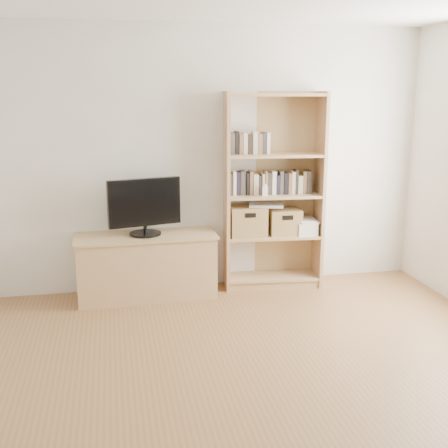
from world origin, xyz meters
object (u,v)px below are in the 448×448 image
object	(u,v)px
basket_left	(248,221)
baby_monitor	(265,191)
tv_stand	(147,267)
bookshelf	(274,192)
basket_right	(285,222)
television	(145,206)
laptop	(266,205)

from	to	relation	value
basket_left	baby_monitor	bearing A→B (deg)	-35.77
tv_stand	basket_left	distance (m)	1.11
bookshelf	baby_monitor	distance (m)	0.16
basket_right	bookshelf	bearing A→B (deg)	177.51
bookshelf	baby_monitor	bearing A→B (deg)	-135.00
television	baby_monitor	xyz separation A→B (m)	(1.17, -0.03, 0.11)
basket_left	laptop	xyz separation A→B (m)	(0.18, -0.02, 0.16)
television	bookshelf	bearing A→B (deg)	-9.85
baby_monitor	laptop	distance (m)	0.19
tv_stand	baby_monitor	size ratio (longest dim) A/B	13.08
basket_left	bookshelf	bearing A→B (deg)	-0.41
television	basket_left	world-z (taller)	television
baby_monitor	basket_right	xyz separation A→B (m)	(0.24, 0.08, -0.34)
television	basket_right	bearing A→B (deg)	-10.73
bookshelf	laptop	distance (m)	0.15
laptop	basket_left	bearing A→B (deg)	-171.71
baby_monitor	basket_left	world-z (taller)	baby_monitor
tv_stand	basket_left	bearing A→B (deg)	3.30
television	laptop	xyz separation A→B (m)	(1.22, 0.07, -0.05)
baby_monitor	laptop	bearing A→B (deg)	74.80
tv_stand	basket_left	size ratio (longest dim) A/B	3.64
basket_right	laptop	size ratio (longest dim) A/B	0.93
television	laptop	world-z (taller)	television
bookshelf	baby_monitor	world-z (taller)	bookshelf
basket_right	laptop	bearing A→B (deg)	-178.32
bookshelf	basket_left	xyz separation A→B (m)	(-0.26, 0.02, -0.29)
tv_stand	laptop	world-z (taller)	laptop
basket_left	basket_right	size ratio (longest dim) A/B	1.15
tv_stand	laptop	distance (m)	1.34
basket_right	tv_stand	bearing A→B (deg)	-172.98
tv_stand	baby_monitor	world-z (taller)	baby_monitor
tv_stand	basket_left	world-z (taller)	basket_left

